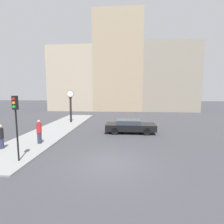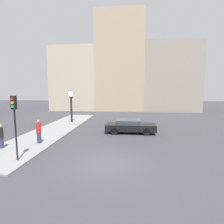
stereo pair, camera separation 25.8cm
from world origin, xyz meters
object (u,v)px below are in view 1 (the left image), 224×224
at_px(sedan_car, 130,126).
at_px(street_clock, 71,106).
at_px(pedestrian_black_jacket, 1,137).
at_px(pedestrian_red_top, 39,132).
at_px(traffic_light_near, 16,115).

relative_size(sedan_car, street_clock, 1.19).
xyz_separation_m(sedan_car, street_clock, (-7.31, 4.60, 1.52)).
xyz_separation_m(street_clock, pedestrian_black_jacket, (-1.55, -10.28, -1.25)).
relative_size(street_clock, pedestrian_red_top, 2.25).
xyz_separation_m(sedan_car, pedestrian_black_jacket, (-8.85, -5.67, 0.26)).
bearing_deg(pedestrian_black_jacket, traffic_light_near, -37.73).
height_order(pedestrian_red_top, pedestrian_black_jacket, pedestrian_red_top).
relative_size(traffic_light_near, pedestrian_red_top, 2.08).
bearing_deg(pedestrian_red_top, street_clock, 92.93).
relative_size(sedan_car, traffic_light_near, 1.29).
distance_m(pedestrian_red_top, pedestrian_black_jacket, 2.42).
distance_m(traffic_light_near, street_clock, 12.20).
relative_size(sedan_car, pedestrian_black_jacket, 2.85).
height_order(street_clock, pedestrian_black_jacket, street_clock).
bearing_deg(sedan_car, pedestrian_red_top, -147.84).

